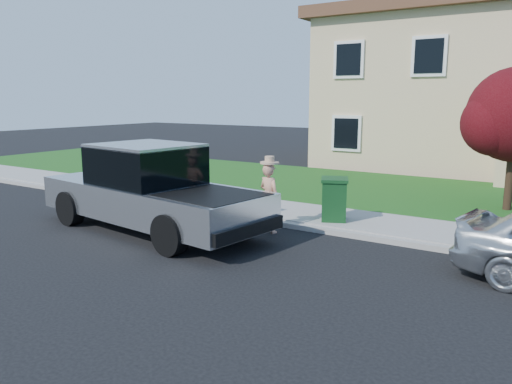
% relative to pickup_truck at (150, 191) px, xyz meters
% --- Properties ---
extents(ground, '(80.00, 80.00, 0.00)m').
position_rel_pickup_truck_xyz_m(ground, '(2.21, -0.94, -0.94)').
color(ground, black).
rests_on(ground, ground).
extents(curb, '(40.00, 0.20, 0.12)m').
position_rel_pickup_truck_xyz_m(curb, '(3.21, 1.96, -0.88)').
color(curb, gray).
rests_on(curb, ground).
extents(sidewalk, '(40.00, 2.00, 0.15)m').
position_rel_pickup_truck_xyz_m(sidewalk, '(3.21, 3.06, -0.87)').
color(sidewalk, gray).
rests_on(sidewalk, ground).
extents(lawn, '(40.00, 7.00, 0.10)m').
position_rel_pickup_truck_xyz_m(lawn, '(3.21, 7.56, -0.89)').
color(lawn, '#164C15').
rests_on(lawn, ground).
extents(house, '(14.00, 11.30, 6.85)m').
position_rel_pickup_truck_xyz_m(house, '(3.52, 15.44, 2.23)').
color(house, tan).
rests_on(house, ground).
extents(pickup_truck, '(6.35, 2.84, 2.02)m').
position_rel_pickup_truck_xyz_m(pickup_truck, '(0.00, 0.00, 0.00)').
color(pickup_truck, black).
rests_on(pickup_truck, ground).
extents(woman, '(0.67, 0.53, 1.77)m').
position_rel_pickup_truck_xyz_m(woman, '(2.41, 1.34, -0.11)').
color(woman, tan).
rests_on(woman, ground).
extents(trash_bin, '(0.86, 0.91, 1.02)m').
position_rel_pickup_truck_xyz_m(trash_bin, '(3.42, 2.68, -0.27)').
color(trash_bin, '#103B17').
rests_on(trash_bin, sidewalk).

